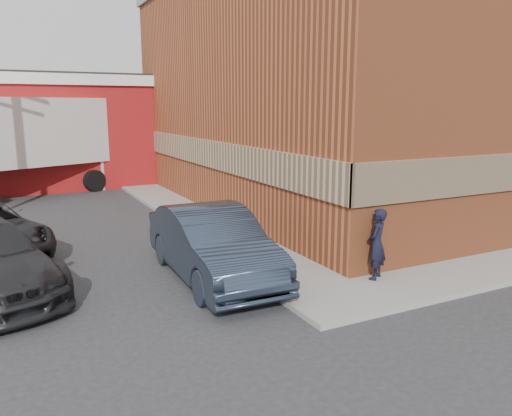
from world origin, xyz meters
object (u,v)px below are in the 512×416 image
brick_building (356,91)px  box_truck (46,139)px  sedan (212,244)px  man (377,244)px

brick_building → box_truck: 14.28m
brick_building → box_truck: brick_building is taller
sedan → box_truck: bearing=100.6°
brick_building → box_truck: size_ratio=1.97×
man → sedan: 3.81m
brick_building → sedan: brick_building is taller
brick_building → box_truck: bearing=148.7°
man → brick_building: bearing=-160.8°
brick_building → sedan: bearing=-143.2°
man → box_truck: size_ratio=0.18×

